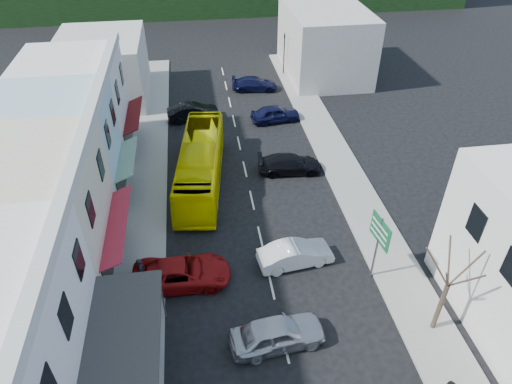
% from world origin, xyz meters
% --- Properties ---
extents(ground, '(120.00, 120.00, 0.00)m').
position_xyz_m(ground, '(0.00, 0.00, 0.00)').
color(ground, black).
rests_on(ground, ground).
extents(sidewalk_left, '(3.00, 52.00, 0.15)m').
position_xyz_m(sidewalk_left, '(-7.50, 10.00, 0.07)').
color(sidewalk_left, gray).
rests_on(sidewalk_left, ground).
extents(sidewalk_right, '(3.00, 52.00, 0.15)m').
position_xyz_m(sidewalk_right, '(7.50, 10.00, 0.07)').
color(sidewalk_right, gray).
rests_on(sidewalk_right, ground).
extents(shopfront_row, '(8.25, 30.00, 8.00)m').
position_xyz_m(shopfront_row, '(-12.49, 5.00, 4.00)').
color(shopfront_row, silver).
rests_on(shopfront_row, ground).
extents(distant_block_left, '(8.00, 10.00, 6.00)m').
position_xyz_m(distant_block_left, '(-12.00, 27.00, 3.00)').
color(distant_block_left, '#B7B2A8').
rests_on(distant_block_left, ground).
extents(distant_block_right, '(8.00, 12.00, 7.00)m').
position_xyz_m(distant_block_right, '(11.00, 30.00, 3.50)').
color(distant_block_right, '#B7B2A8').
rests_on(distant_block_right, ground).
extents(bus, '(3.99, 11.83, 3.10)m').
position_xyz_m(bus, '(-3.40, 10.74, 1.55)').
color(bus, '#EFE201').
rests_on(bus, ground).
extents(car_silver, '(4.58, 2.31, 1.40)m').
position_xyz_m(car_silver, '(-0.38, -3.88, 0.70)').
color(car_silver, '#B3B4B8').
rests_on(car_silver, ground).
extents(car_white, '(4.60, 2.37, 1.40)m').
position_xyz_m(car_white, '(1.70, 1.48, 0.70)').
color(car_white, silver).
rests_on(car_white, ground).
extents(car_red, '(4.62, 1.94, 1.40)m').
position_xyz_m(car_red, '(-5.00, 0.92, 0.70)').
color(car_red, maroon).
rests_on(car_red, ground).
extents(car_black_near, '(4.62, 2.16, 1.40)m').
position_xyz_m(car_black_near, '(3.38, 11.16, 0.70)').
color(car_black_near, black).
rests_on(car_black_near, ground).
extents(car_navy_mid, '(4.58, 2.30, 1.40)m').
position_xyz_m(car_navy_mid, '(3.76, 19.45, 0.70)').
color(car_navy_mid, black).
rests_on(car_navy_mid, ground).
extents(car_black_far, '(4.58, 2.30, 1.40)m').
position_xyz_m(car_black_far, '(-3.65, 20.84, 0.70)').
color(car_black_far, black).
rests_on(car_black_far, ground).
extents(car_navy_far, '(4.68, 2.34, 1.40)m').
position_xyz_m(car_navy_far, '(2.87, 26.51, 0.70)').
color(car_navy_far, black).
rests_on(car_navy_far, ground).
extents(pedestrian_left, '(0.45, 0.63, 1.70)m').
position_xyz_m(pedestrian_left, '(-7.22, 1.18, 1.00)').
color(pedestrian_left, black).
rests_on(pedestrian_left, sidewalk_left).
extents(direction_sign, '(0.72, 2.04, 4.42)m').
position_xyz_m(direction_sign, '(5.86, -0.22, 2.21)').
color(direction_sign, '#125B31').
rests_on(direction_sign, ground).
extents(street_tree, '(2.75, 2.75, 6.56)m').
position_xyz_m(street_tree, '(7.78, -4.17, 3.28)').
color(street_tree, '#34281E').
rests_on(street_tree, ground).
extents(traffic_signal, '(0.61, 0.99, 4.59)m').
position_xyz_m(traffic_signal, '(6.60, 30.08, 2.29)').
color(traffic_signal, black).
rests_on(traffic_signal, ground).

